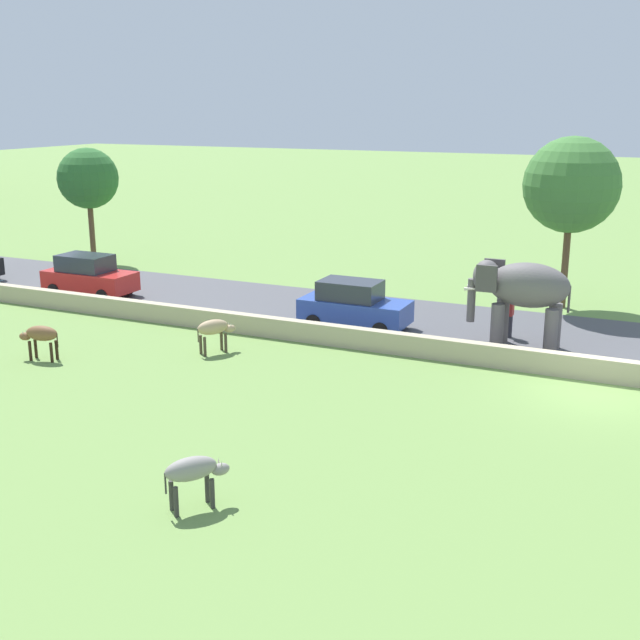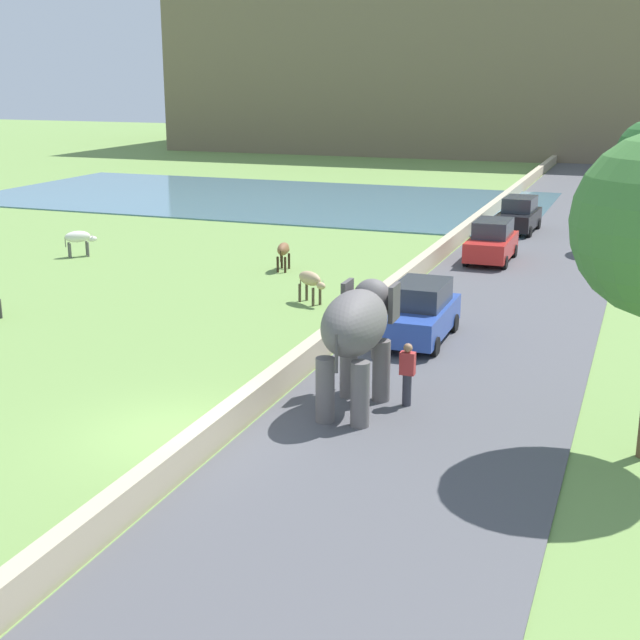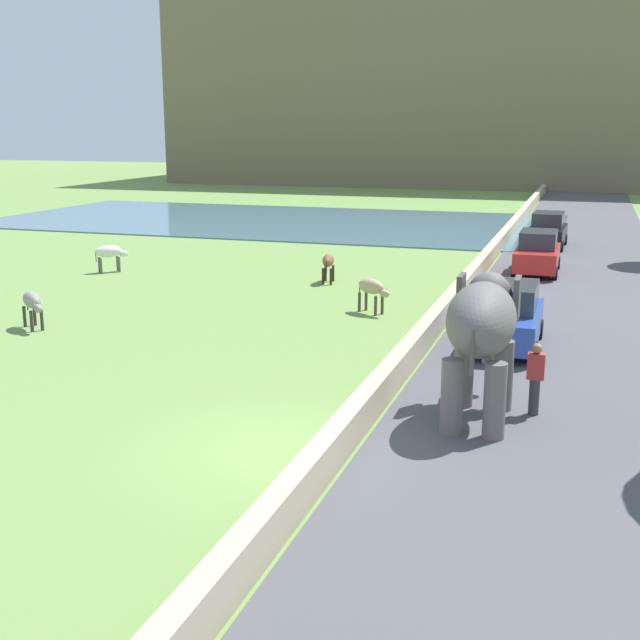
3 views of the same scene
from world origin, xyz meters
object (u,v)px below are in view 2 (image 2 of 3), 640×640
(car_red, at_px, (492,242))
(cow_tan, at_px, (311,280))
(car_blue, at_px, (420,312))
(car_black, at_px, (519,215))
(cow_brown, at_px, (284,250))
(cow_white, at_px, (79,238))
(person_beside_elephant, at_px, (407,374))
(elephant, at_px, (357,329))

(car_red, height_order, cow_tan, car_red)
(car_blue, bearing_deg, car_black, 89.99)
(cow_brown, distance_m, cow_white, 9.51)
(car_black, height_order, cow_white, car_black)
(car_red, bearing_deg, person_beside_elephant, -86.48)
(car_black, bearing_deg, person_beside_elephant, -87.55)
(car_blue, relative_size, car_black, 0.99)
(car_blue, xyz_separation_m, cow_tan, (-4.70, 3.06, -0.06))
(cow_white, bearing_deg, cow_brown, 3.57)
(elephant, relative_size, cow_brown, 2.44)
(elephant, relative_size, cow_tan, 2.55)
(car_red, height_order, cow_white, car_red)
(car_blue, relative_size, cow_tan, 2.95)
(cow_tan, distance_m, cow_white, 13.14)
(elephant, bearing_deg, car_red, 89.99)
(elephant, bearing_deg, cow_tan, 117.30)
(car_blue, relative_size, cow_brown, 2.82)
(car_black, distance_m, car_red, 7.75)
(cow_tan, relative_size, cow_white, 1.11)
(elephant, relative_size, cow_white, 2.84)
(car_black, height_order, car_red, same)
(cow_brown, xyz_separation_m, cow_tan, (3.00, -4.68, 0.00))
(cow_brown, bearing_deg, cow_tan, -57.37)
(car_red, relative_size, cow_white, 3.27)
(person_beside_elephant, distance_m, car_red, 17.83)
(cow_brown, bearing_deg, car_blue, -45.18)
(car_black, bearing_deg, cow_brown, -122.00)
(car_red, distance_m, cow_tan, 10.37)
(elephant, xyz_separation_m, person_beside_elephant, (1.10, 0.54, -1.16))
(car_black, relative_size, cow_brown, 2.85)
(cow_tan, xyz_separation_m, cow_white, (-12.49, 4.09, 0.00))
(car_black, relative_size, cow_white, 3.32)
(person_beside_elephant, bearing_deg, car_red, 93.52)
(elephant, distance_m, cow_tan, 10.30)
(person_beside_elephant, bearing_deg, car_blue, 101.27)
(person_beside_elephant, height_order, cow_tan, person_beside_elephant)
(elephant, distance_m, car_blue, 6.14)
(car_black, bearing_deg, cow_tan, -105.45)
(cow_tan, bearing_deg, car_red, 63.08)
(car_black, distance_m, cow_white, 21.49)
(elephant, xyz_separation_m, cow_white, (-17.18, 13.18, -1.20))
(elephant, relative_size, car_red, 0.87)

